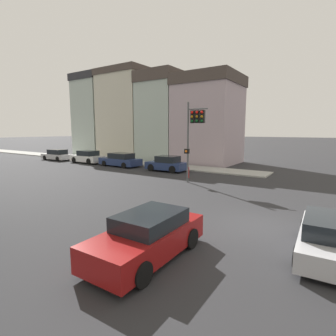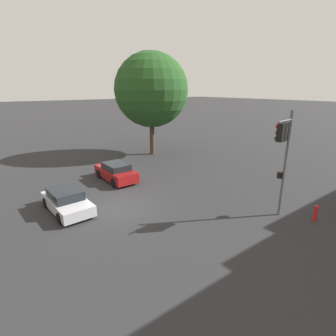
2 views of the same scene
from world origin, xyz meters
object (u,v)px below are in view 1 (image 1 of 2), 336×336
crossing_car_1 (148,236)px  fire_hydrant (188,172)px  parked_car_3 (57,155)px  traffic_signal (194,125)px  parked_car_2 (87,157)px  crossing_car_0 (333,238)px  parked_car_0 (167,164)px  parked_car_1 (120,160)px

crossing_car_1 → fire_hydrant: crossing_car_1 is taller
crossing_car_1 → parked_car_3: size_ratio=0.95×
traffic_signal → parked_car_2: 16.94m
crossing_car_0 → crossing_car_1: crossing_car_1 is taller
crossing_car_1 → fire_hydrant: (12.52, 5.63, -0.18)m
parked_car_0 → parked_car_3: (-0.15, 17.23, -0.04)m
crossing_car_0 → parked_car_0: bearing=47.7°
fire_hydrant → parked_car_3: bearing=84.9°
parked_car_1 → crossing_car_1: bearing=137.8°
traffic_signal → parked_car_0: traffic_signal is taller
fire_hydrant → parked_car_1: bearing=77.8°
crossing_car_0 → parked_car_0: parked_car_0 is taller
parked_car_0 → parked_car_1: size_ratio=0.80×
parked_car_1 → fire_hydrant: (-2.06, -9.52, -0.19)m
parked_car_2 → parked_car_3: (-0.13, 5.87, -0.05)m
fire_hydrant → crossing_car_1: bearing=-155.8°
fire_hydrant → traffic_signal: bearing=-138.9°
parked_car_1 → parked_car_3: 11.16m
parked_car_1 → parked_car_0: bearing=-178.7°
parked_car_3 → crossing_car_0: bearing=158.8°
parked_car_1 → fire_hydrant: size_ratio=5.27×
crossing_car_0 → parked_car_1: (11.44, 19.85, 0.07)m
crossing_car_0 → parked_car_0: 17.89m
parked_car_0 → crossing_car_0: bearing=138.4°
parked_car_1 → fire_hydrant: 9.74m
crossing_car_0 → parked_car_3: (11.25, 31.01, 0.04)m
traffic_signal → crossing_car_0: traffic_signal is taller
traffic_signal → parked_car_0: 6.96m
traffic_signal → parked_car_3: 22.60m
crossing_car_1 → parked_car_0: bearing=-148.8°
traffic_signal → parked_car_0: bearing=-133.7°
crossing_car_0 → parked_car_3: parked_car_3 is taller
parked_car_2 → fire_hydrant: size_ratio=4.75×
parked_car_1 → parked_car_2: 5.29m
parked_car_1 → parked_car_3: size_ratio=1.10×
parked_car_2 → fire_hydrant: 14.95m
crossing_car_1 → parked_car_0: size_ratio=1.08×
crossing_car_1 → parked_car_1: 21.02m
parked_car_0 → parked_car_2: parked_car_2 is taller
traffic_signal → parked_car_2: size_ratio=1.35×
fire_hydrant → parked_car_0: bearing=59.7°
fire_hydrant → parked_car_2: bearing=82.3°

